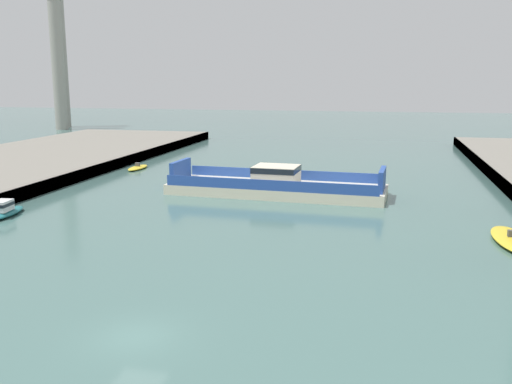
# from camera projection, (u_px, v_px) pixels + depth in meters

# --- Properties ---
(ground_plane) EXTENTS (400.00, 400.00, 0.00)m
(ground_plane) POSITION_uv_depth(u_px,v_px,m) (136.00, 337.00, 27.51)
(ground_plane) COLOR #476B66
(chain_ferry) EXTENTS (23.90, 8.48, 3.30)m
(chain_ferry) POSITION_uv_depth(u_px,v_px,m) (276.00, 185.00, 61.32)
(chain_ferry) COLOR beige
(chain_ferry) RESTS_ON ground
(moored_boat_near_left) EXTENTS (2.55, 5.69, 1.55)m
(moored_boat_near_left) POSITION_uv_depth(u_px,v_px,m) (4.00, 210.00, 51.52)
(moored_boat_near_left) COLOR #237075
(moored_boat_near_left) RESTS_ON ground
(moored_boat_mid_left) EXTENTS (1.76, 5.22, 0.93)m
(moored_boat_mid_left) POSITION_uv_depth(u_px,v_px,m) (138.00, 168.00, 78.65)
(moored_boat_mid_left) COLOR yellow
(moored_boat_mid_left) RESTS_ON ground
(smokestack_distant_a) EXTENTS (3.87, 3.87, 35.24)m
(smokestack_distant_a) POSITION_uv_depth(u_px,v_px,m) (59.00, 54.00, 143.17)
(smokestack_distant_a) COLOR #9E998E
(smokestack_distant_a) RESTS_ON ground
(smokestack_distant_b) EXTENTS (3.26, 3.26, 33.03)m
(smokestack_distant_b) POSITION_uv_depth(u_px,v_px,m) (57.00, 57.00, 137.21)
(smokestack_distant_b) COLOR #9E998E
(smokestack_distant_b) RESTS_ON ground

